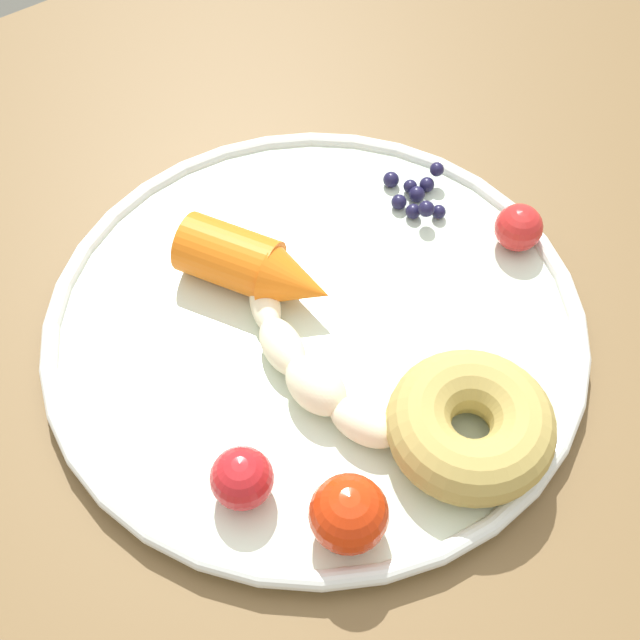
% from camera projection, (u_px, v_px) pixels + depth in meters
% --- Properties ---
extents(dining_table, '(1.16, 0.93, 0.75)m').
position_uv_depth(dining_table, '(335.00, 421.00, 0.64)').
color(dining_table, brown).
rests_on(dining_table, ground_plane).
extents(plate, '(0.36, 0.36, 0.02)m').
position_uv_depth(plate, '(320.00, 323.00, 0.58)').
color(plate, silver).
rests_on(plate, dining_table).
extents(banana, '(0.07, 0.19, 0.03)m').
position_uv_depth(banana, '(325.00, 381.00, 0.54)').
color(banana, '#F5E8BE').
rests_on(banana, plate).
extents(carrot_orange, '(0.09, 0.11, 0.04)m').
position_uv_depth(carrot_orange, '(258.00, 266.00, 0.58)').
color(carrot_orange, orange).
rests_on(carrot_orange, plate).
extents(donut, '(0.13, 0.13, 0.04)m').
position_uv_depth(donut, '(471.00, 426.00, 0.51)').
color(donut, tan).
rests_on(donut, plate).
extents(blueberry_pile, '(0.05, 0.06, 0.02)m').
position_uv_depth(blueberry_pile, '(416.00, 194.00, 0.64)').
color(blueberry_pile, '#191638').
rests_on(blueberry_pile, plate).
extents(tomato_near, '(0.03, 0.03, 0.03)m').
position_uv_depth(tomato_near, '(517.00, 226.00, 0.61)').
color(tomato_near, red).
rests_on(tomato_near, plate).
extents(tomato_mid, '(0.04, 0.04, 0.04)m').
position_uv_depth(tomato_mid, '(242.00, 478.00, 0.49)').
color(tomato_mid, red).
rests_on(tomato_mid, plate).
extents(tomato_far, '(0.04, 0.04, 0.04)m').
position_uv_depth(tomato_far, '(349.00, 514.00, 0.48)').
color(tomato_far, red).
rests_on(tomato_far, plate).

